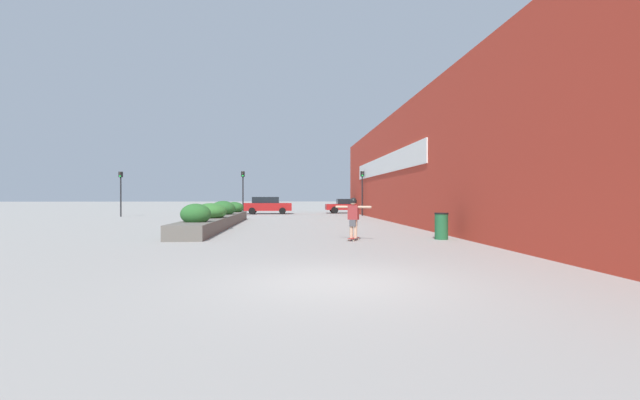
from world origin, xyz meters
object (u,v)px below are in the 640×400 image
object	(u,v)px
traffic_light_left	(243,186)
trash_bin	(441,226)
skateboarder	(353,214)
skateboard	(353,239)
traffic_light_right	(362,186)
traffic_light_far_left	(121,186)
car_center_left	(267,205)
car_leftmost	(347,206)

from	to	relation	value
traffic_light_left	trash_bin	bearing A→B (deg)	-65.03
skateboarder	traffic_light_left	bearing A→B (deg)	135.95
skateboard	trash_bin	xyz separation A→B (m)	(3.32, 0.17, 0.43)
traffic_light_right	traffic_light_far_left	distance (m)	19.69
traffic_light_right	traffic_light_far_left	xyz separation A→B (m)	(-19.68, -0.36, -0.09)
car_center_left	trash_bin	bearing A→B (deg)	17.18
trash_bin	car_leftmost	bearing A→B (deg)	89.82
car_leftmost	trash_bin	bearing A→B (deg)	179.82
skateboard	car_center_left	distance (m)	25.35
traffic_light_right	trash_bin	bearing A→B (deg)	-91.56
trash_bin	car_center_left	world-z (taller)	car_center_left
skateboard	traffic_light_far_left	size ratio (longest dim) A/B	0.20
trash_bin	car_leftmost	xyz separation A→B (m)	(0.08, 26.07, 0.25)
traffic_light_right	traffic_light_far_left	size ratio (longest dim) A/B	1.04
car_leftmost	car_center_left	bearing A→B (deg)	99.44
skateboarder	traffic_light_far_left	xyz separation A→B (m)	(-15.81, 20.10, 1.49)
trash_bin	traffic_light_right	bearing A→B (deg)	88.44
skateboard	car_leftmost	bearing A→B (deg)	111.90
skateboarder	car_leftmost	distance (m)	26.47
skateboarder	traffic_light_right	distance (m)	20.88
car_center_left	traffic_light_right	size ratio (longest dim) A/B	1.19
traffic_light_far_left	traffic_light_right	bearing A→B (deg)	1.04
skateboard	traffic_light_right	bearing A→B (deg)	108.57
skateboarder	car_center_left	world-z (taller)	car_center_left
skateboard	car_center_left	bearing A→B (deg)	129.16
skateboard	traffic_light_right	xyz separation A→B (m)	(3.88, 20.46, 2.48)
skateboarder	car_leftmost	xyz separation A→B (m)	(3.41, 26.25, -0.22)
skateboard	car_center_left	xyz separation A→B (m)	(-4.34, 24.96, 0.76)
traffic_light_far_left	trash_bin	bearing A→B (deg)	-46.17
traffic_light_right	skateboard	bearing A→B (deg)	-100.73
car_leftmost	traffic_light_left	distance (m)	11.29
skateboard	car_center_left	world-z (taller)	car_center_left
skateboard	traffic_light_left	distance (m)	21.48
trash_bin	car_leftmost	distance (m)	26.07
car_center_left	traffic_light_left	distance (m)	5.14
traffic_light_right	traffic_light_left	bearing A→B (deg)	-179.91
skateboard	trash_bin	bearing A→B (deg)	32.31
skateboarder	trash_bin	size ratio (longest dim) A/B	1.48
traffic_light_left	skateboarder	bearing A→B (deg)	-73.35
traffic_light_left	traffic_light_right	size ratio (longest dim) A/B	0.98
skateboarder	trash_bin	bearing A→B (deg)	32.31
car_center_left	traffic_light_far_left	size ratio (longest dim) A/B	1.23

